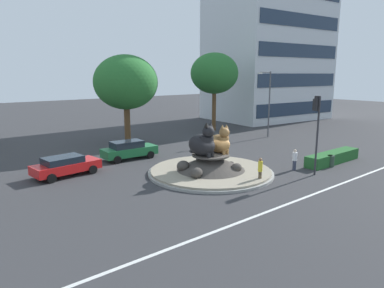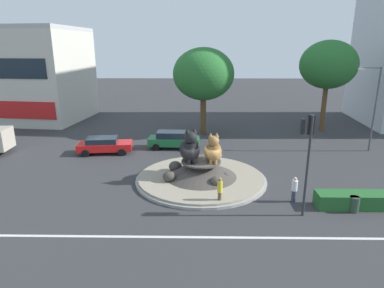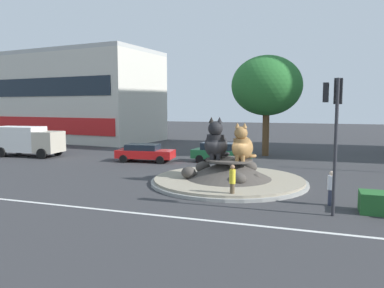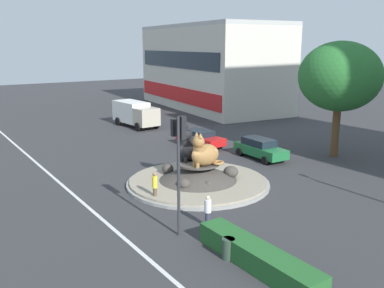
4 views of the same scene
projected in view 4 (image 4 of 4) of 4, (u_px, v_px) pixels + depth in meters
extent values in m
plane|color=#333335|center=(198.00, 184.00, 27.28)|extent=(160.00, 160.00, 0.00)
cube|color=silver|center=(89.00, 208.00, 23.30)|extent=(112.00, 0.20, 0.01)
cylinder|color=gray|center=(198.00, 183.00, 27.26)|extent=(9.18, 9.18, 0.18)
cylinder|color=gray|center=(198.00, 181.00, 27.23)|extent=(8.81, 8.81, 0.13)
cone|color=#423D38|center=(198.00, 171.00, 27.08)|extent=(5.01, 5.01, 1.14)
cylinder|color=#423D38|center=(198.00, 163.00, 26.96)|extent=(2.75, 2.75, 0.12)
ellipsoid|color=#423D38|center=(208.00, 185.00, 25.58)|extent=(0.53, 0.40, 0.42)
ellipsoid|color=#423D38|center=(231.00, 172.00, 27.52)|extent=(0.97, 0.97, 0.78)
ellipsoid|color=#423D38|center=(193.00, 165.00, 29.11)|extent=(0.96, 0.86, 0.77)
ellipsoid|color=#423D38|center=(168.00, 169.00, 28.34)|extent=(0.88, 0.75, 0.71)
ellipsoid|color=#423D38|center=(184.00, 184.00, 25.44)|extent=(0.80, 0.74, 0.64)
ellipsoid|color=black|center=(192.00, 148.00, 27.47)|extent=(1.76, 2.37, 1.56)
cylinder|color=black|center=(187.00, 146.00, 27.13)|extent=(1.19, 1.19, 0.97)
sphere|color=black|center=(186.00, 134.00, 26.83)|extent=(0.86, 0.86, 0.86)
torus|color=black|center=(205.00, 156.00, 27.98)|extent=(0.95, 0.95, 0.19)
cone|color=black|center=(188.00, 127.00, 26.55)|extent=(0.41, 0.41, 0.35)
cone|color=black|center=(183.00, 126.00, 26.87)|extent=(0.41, 0.41, 0.35)
cylinder|color=black|center=(185.00, 159.00, 26.94)|extent=(0.27, 0.27, 0.39)
cylinder|color=black|center=(182.00, 158.00, 27.18)|extent=(0.27, 0.27, 0.39)
ellipsoid|color=#9E703D|center=(205.00, 155.00, 26.13)|extent=(1.20, 1.88, 1.36)
cylinder|color=#9E703D|center=(200.00, 153.00, 25.89)|extent=(0.89, 0.89, 0.85)
sphere|color=#9E703D|center=(198.00, 142.00, 25.64)|extent=(0.75, 0.75, 0.75)
torus|color=#9E703D|center=(218.00, 163.00, 26.43)|extent=(0.98, 0.98, 0.17)
cone|color=#9E703D|center=(200.00, 135.00, 25.38)|extent=(0.31, 0.31, 0.31)
cone|color=#9E703D|center=(197.00, 134.00, 25.71)|extent=(0.31, 0.31, 0.31)
cylinder|color=#9E703D|center=(198.00, 165.00, 25.75)|extent=(0.24, 0.24, 0.34)
cylinder|color=#9E703D|center=(195.00, 164.00, 26.00)|extent=(0.24, 0.24, 0.34)
cylinder|color=#2D2D33|center=(179.00, 178.00, 19.36)|extent=(0.14, 0.14, 5.68)
cube|color=black|center=(183.00, 128.00, 18.92)|extent=(0.35, 0.28, 1.05)
sphere|color=#360606|center=(184.00, 121.00, 18.88)|extent=(0.18, 0.18, 0.18)
sphere|color=#392706|center=(184.00, 128.00, 18.96)|extent=(0.18, 0.18, 0.18)
sphere|color=green|center=(184.00, 134.00, 19.03)|extent=(0.18, 0.18, 0.18)
cube|color=black|center=(174.00, 128.00, 19.23)|extent=(0.24, 0.31, 0.80)
cube|color=beige|center=(210.00, 68.00, 59.77)|extent=(26.08, 13.54, 10.96)
cube|color=red|center=(176.00, 94.00, 58.10)|extent=(23.85, 2.92, 1.97)
cube|color=#19232D|center=(176.00, 60.00, 57.06)|extent=(22.86, 2.76, 2.19)
cube|color=#B2B2AD|center=(211.00, 26.00, 58.45)|extent=(26.08, 13.54, 0.50)
cube|color=#235B28|center=(257.00, 257.00, 17.05)|extent=(6.33, 1.20, 0.90)
cylinder|color=brown|center=(335.00, 133.00, 33.71)|extent=(0.61, 0.61, 3.84)
ellipsoid|color=#286B2D|center=(340.00, 76.00, 32.69)|extent=(6.36, 6.36, 5.41)
cylinder|color=brown|center=(155.00, 194.00, 24.28)|extent=(0.23, 0.23, 0.80)
cylinder|color=yellow|center=(155.00, 182.00, 24.11)|extent=(0.30, 0.30, 0.70)
sphere|color=#936B4C|center=(155.00, 174.00, 24.00)|extent=(0.23, 0.23, 0.23)
cylinder|color=#33384C|center=(208.00, 219.00, 20.89)|extent=(0.26, 0.26, 0.74)
cylinder|color=silver|center=(208.00, 206.00, 20.73)|extent=(0.35, 0.35, 0.65)
sphere|color=beige|center=(208.00, 198.00, 20.63)|extent=(0.21, 0.21, 0.21)
cube|color=red|center=(200.00, 139.00, 37.26)|extent=(4.84, 2.42, 0.65)
cube|color=#19232D|center=(199.00, 133.00, 37.30)|extent=(2.78, 1.96, 0.47)
cylinder|color=black|center=(220.00, 144.00, 36.80)|extent=(0.66, 0.29, 0.64)
cylinder|color=black|center=(204.00, 148.00, 35.60)|extent=(0.66, 0.29, 0.64)
cylinder|color=black|center=(197.00, 138.00, 39.07)|extent=(0.66, 0.29, 0.64)
cylinder|color=black|center=(181.00, 141.00, 37.86)|extent=(0.66, 0.29, 0.64)
cube|color=#1E6B38|center=(260.00, 150.00, 33.29)|extent=(4.75, 1.94, 0.71)
cube|color=#19232D|center=(259.00, 142.00, 33.34)|extent=(2.68, 1.64, 0.56)
cylinder|color=black|center=(282.00, 157.00, 32.53)|extent=(0.65, 0.25, 0.64)
cylinder|color=black|center=(265.00, 161.00, 31.65)|extent=(0.65, 0.25, 0.64)
cylinder|color=black|center=(256.00, 149.00, 35.09)|extent=(0.65, 0.25, 0.64)
cylinder|color=black|center=(239.00, 152.00, 34.21)|extent=(0.65, 0.25, 0.64)
cube|color=#B7AD99|center=(147.00, 117.00, 44.38)|extent=(2.07, 2.41, 1.84)
cube|color=silver|center=(131.00, 111.00, 46.75)|extent=(4.60, 2.60, 2.23)
cylinder|color=black|center=(156.00, 124.00, 45.23)|extent=(0.92, 0.37, 0.90)
cylinder|color=black|center=(138.00, 127.00, 43.85)|extent=(0.92, 0.37, 0.90)
cylinder|color=black|center=(136.00, 119.00, 48.42)|extent=(0.92, 0.37, 0.90)
cylinder|color=black|center=(118.00, 121.00, 47.05)|extent=(0.92, 0.37, 0.90)
cylinder|color=#2D4233|center=(228.00, 249.00, 17.73)|extent=(0.56, 0.56, 0.90)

